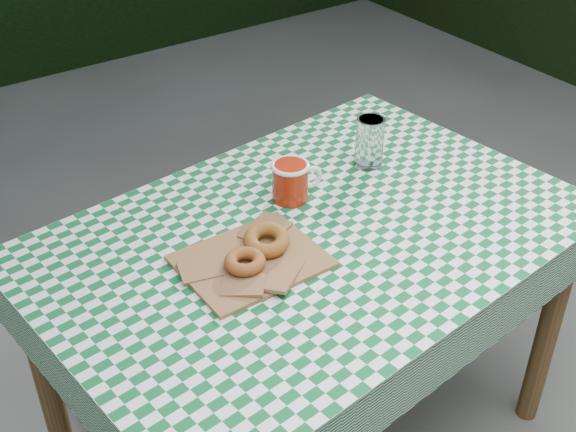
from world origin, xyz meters
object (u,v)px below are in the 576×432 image
Objects in this scene: table at (309,348)px; coffee_mug at (290,182)px; paper_bag at (251,260)px; drinking_glass at (370,142)px.

coffee_mug reaches higher than table.
coffee_mug is (0.04, 0.14, 0.43)m from table.
paper_bag is (-0.18, -0.02, 0.39)m from table.
coffee_mug is 0.27m from drinking_glass.
drinking_glass is (0.31, 0.16, 0.45)m from table.
table is 4.13× the size of paper_bag.
drinking_glass is at bearing 21.53° from table.
paper_bag is 0.52m from drinking_glass.
paper_bag is 0.28m from coffee_mug.
table is at bearing -152.26° from drinking_glass.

